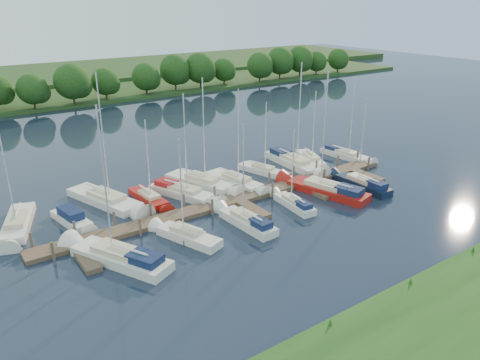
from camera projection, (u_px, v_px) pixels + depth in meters
ground at (288, 232)px, 40.70m from camera, size 260.00×260.00×0.00m
near_bank at (458, 329)px, 28.35m from camera, size 90.00×10.00×0.50m
dock at (240, 202)px, 46.23m from camera, size 40.00×6.00×0.40m
mooring_pilings at (234, 194)px, 46.95m from camera, size 38.24×2.84×2.00m
far_shore at (57, 94)px, 98.08m from camera, size 180.00×30.00×0.60m
distant_hill at (30, 77)px, 117.10m from camera, size 220.00×40.00×1.40m
treeline at (87, 82)px, 88.28m from camera, size 146.91×9.79×8.30m
sailboat_n_0 at (18, 226)px, 41.11m from camera, size 4.38×8.80×11.23m
motorboat at (73, 220)px, 42.09m from camera, size 2.54×5.98×1.72m
sailboat_n_2 at (109, 202)px, 46.08m from camera, size 5.17×10.67×13.41m
sailboat_n_3 at (150, 199)px, 46.64m from camera, size 1.96×6.86×8.78m
sailboat_n_4 at (184, 194)px, 47.86m from camera, size 4.66×8.64×11.10m
sailboat_n_5 at (203, 184)px, 50.44m from camera, size 4.98×9.47×12.18m
sailboat_n_6 at (237, 183)px, 50.82m from camera, size 3.20×8.66×10.93m
sailboat_n_7 at (263, 171)px, 54.31m from camera, size 3.21×6.83×8.71m
sailboat_n_8 at (295, 163)px, 56.61m from camera, size 2.79×10.18×12.84m
sailboat_n_9 at (311, 160)px, 57.96m from camera, size 3.83×7.19×9.24m
sailboat_n_10 at (346, 155)px, 59.52m from camera, size 2.56×7.75×9.76m
sailboat_s_0 at (118, 258)px, 36.03m from camera, size 6.02×9.69×12.68m
sailboat_s_1 at (186, 237)px, 39.31m from camera, size 3.64×7.05×9.26m
sailboat_s_2 at (246, 222)px, 41.76m from camera, size 2.15×7.52×9.72m
sailboat_s_3 at (293, 204)px, 45.52m from camera, size 1.95×6.23×8.04m
sailboat_s_4 at (324, 190)px, 48.67m from camera, size 4.69×10.29×12.97m
sailboat_s_5 at (361, 185)px, 50.07m from camera, size 1.89×7.71×10.07m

